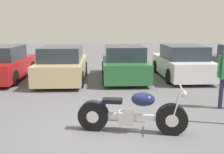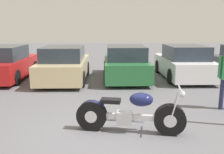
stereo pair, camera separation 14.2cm
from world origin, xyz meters
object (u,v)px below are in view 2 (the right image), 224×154
(motorcycle, at_px, (129,113))
(parked_car_champagne, at_px, (64,65))
(parked_car_white, at_px, (184,63))
(parked_car_green, at_px, (125,64))
(parked_car_red, at_px, (5,64))

(motorcycle, xyz_separation_m, parked_car_champagne, (-2.32, 5.52, 0.25))
(parked_car_champagne, xyz_separation_m, parked_car_white, (5.37, 0.41, 0.00))
(parked_car_champagne, bearing_deg, parked_car_green, 5.57)
(parked_car_white, bearing_deg, parked_car_champagne, -175.68)
(parked_car_green, bearing_deg, parked_car_red, 179.03)
(parked_car_red, distance_m, parked_car_champagne, 2.71)
(parked_car_red, xyz_separation_m, parked_car_champagne, (2.68, -0.35, 0.00))
(parked_car_green, bearing_deg, parked_car_white, 3.06)
(parked_car_red, bearing_deg, parked_car_white, 0.38)
(parked_car_red, bearing_deg, parked_car_green, -0.97)
(motorcycle, xyz_separation_m, parked_car_green, (0.37, 5.78, 0.25))
(parked_car_green, bearing_deg, parked_car_champagne, -174.43)
(parked_car_white, bearing_deg, parked_car_red, -179.62)
(parked_car_champagne, xyz_separation_m, parked_car_green, (2.68, 0.26, 0.00))
(parked_car_green, distance_m, parked_car_white, 2.69)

